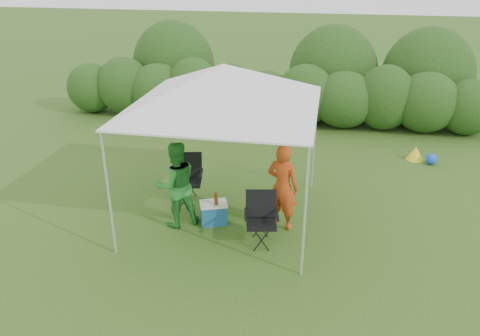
% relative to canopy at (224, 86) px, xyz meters
% --- Properties ---
extents(ground, '(70.00, 70.00, 0.00)m').
position_rel_canopy_xyz_m(ground, '(0.00, -0.50, -2.46)').
color(ground, '#3B5F1E').
extents(hedge, '(12.28, 1.53, 1.80)m').
position_rel_canopy_xyz_m(hedge, '(0.00, 5.50, -1.64)').
color(hedge, '#264C17').
rests_on(hedge, ground).
extents(canopy, '(3.10, 3.10, 2.83)m').
position_rel_canopy_xyz_m(canopy, '(0.00, 0.00, 0.00)').
color(canopy, silver).
rests_on(canopy, ground).
extents(chair_right, '(0.62, 0.58, 0.89)m').
position_rel_canopy_xyz_m(chair_right, '(0.76, -0.70, -1.96)').
color(chair_right, black).
rests_on(chair_right, ground).
extents(chair_left, '(0.65, 0.61, 0.94)m').
position_rel_canopy_xyz_m(chair_left, '(-0.87, 0.53, -1.93)').
color(chair_left, black).
rests_on(chair_left, ground).
extents(man, '(0.66, 0.54, 1.57)m').
position_rel_canopy_xyz_m(man, '(1.05, -0.16, -1.68)').
color(man, '#C04015').
rests_on(man, ground).
extents(woman, '(0.97, 0.93, 1.58)m').
position_rel_canopy_xyz_m(woman, '(-0.78, -0.43, -1.67)').
color(woman, '#2D8B33').
rests_on(woman, ground).
extents(cooler, '(0.57, 0.49, 0.40)m').
position_rel_canopy_xyz_m(cooler, '(-0.16, -0.27, -2.26)').
color(cooler, '#1D5585').
rests_on(cooler, ground).
extents(bottle, '(0.07, 0.07, 0.25)m').
position_rel_canopy_xyz_m(bottle, '(-0.10, -0.31, -1.93)').
color(bottle, '#592D0C').
rests_on(bottle, cooler).
extents(lawn_toy, '(0.65, 0.54, 0.33)m').
position_rel_canopy_xyz_m(lawn_toy, '(3.93, 3.37, -2.31)').
color(lawn_toy, yellow).
rests_on(lawn_toy, ground).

